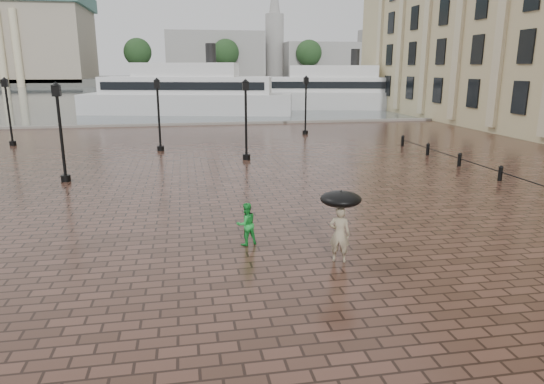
# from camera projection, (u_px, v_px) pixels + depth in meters

# --- Properties ---
(ground) EXTENTS (300.00, 300.00, 0.00)m
(ground) POSITION_uv_depth(u_px,v_px,m) (206.00, 250.00, 14.10)
(ground) COLOR #372219
(ground) RESTS_ON ground
(harbour_water) EXTENTS (240.00, 240.00, 0.00)m
(harbour_water) POSITION_uv_depth(u_px,v_px,m) (185.00, 93.00, 101.76)
(harbour_water) COLOR #40494E
(harbour_water) RESTS_ON ground
(quay_edge) EXTENTS (80.00, 0.60, 0.30)m
(quay_edge) POSITION_uv_depth(u_px,v_px,m) (189.00, 125.00, 44.59)
(quay_edge) COLOR slate
(quay_edge) RESTS_ON ground
(far_shore) EXTENTS (300.00, 60.00, 2.00)m
(far_shore) POSITION_uv_depth(u_px,v_px,m) (183.00, 80.00, 166.31)
(far_shore) COLOR #4C4C47
(far_shore) RESTS_ON ground
(distant_skyline) EXTENTS (102.50, 22.00, 33.00)m
(distant_skyline) POSITION_uv_depth(u_px,v_px,m) (327.00, 54.00, 162.99)
(distant_skyline) COLOR gray
(distant_skyline) RESTS_ON ground
(far_trees) EXTENTS (188.00, 8.00, 13.50)m
(far_trees) POSITION_uv_depth(u_px,v_px,m) (182.00, 53.00, 143.25)
(far_trees) COLOR #2D2119
(far_trees) RESTS_ON ground
(bollard_row) EXTENTS (0.22, 21.22, 0.73)m
(bollard_row) POSITION_uv_depth(u_px,v_px,m) (501.00, 172.00, 22.61)
(bollard_row) COLOR black
(bollard_row) RESTS_ON ground
(street_lamps) EXTENTS (21.44, 14.44, 4.40)m
(street_lamps) POSITION_uv_depth(u_px,v_px,m) (165.00, 114.00, 30.01)
(street_lamps) COLOR black
(street_lamps) RESTS_ON ground
(adult_pedestrian) EXTENTS (0.67, 0.58, 1.56)m
(adult_pedestrian) POSITION_uv_depth(u_px,v_px,m) (339.00, 234.00, 13.09)
(adult_pedestrian) COLOR gray
(adult_pedestrian) RESTS_ON ground
(child_pedestrian) EXTENTS (0.75, 0.67, 1.29)m
(child_pedestrian) POSITION_uv_depth(u_px,v_px,m) (246.00, 224.00, 14.37)
(child_pedestrian) COLOR green
(child_pedestrian) RESTS_ON ground
(ferry_near) EXTENTS (24.24, 10.98, 7.73)m
(ferry_near) POSITION_uv_depth(u_px,v_px,m) (187.00, 93.00, 54.76)
(ferry_near) COLOR silver
(ferry_near) RESTS_ON ground
(ferry_far) EXTENTS (23.17, 10.37, 7.39)m
(ferry_far) POSITION_uv_depth(u_px,v_px,m) (333.00, 91.00, 61.58)
(ferry_far) COLOR silver
(ferry_far) RESTS_ON ground
(umbrella) EXTENTS (1.10, 1.10, 1.11)m
(umbrella) POSITION_uv_depth(u_px,v_px,m) (341.00, 199.00, 12.85)
(umbrella) COLOR black
(umbrella) RESTS_ON ground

